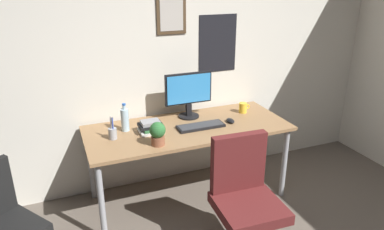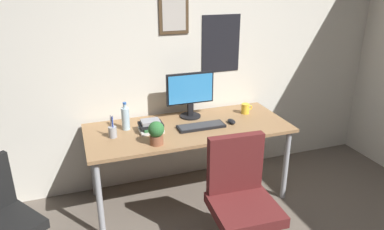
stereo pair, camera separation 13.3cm
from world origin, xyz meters
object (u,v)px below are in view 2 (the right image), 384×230
Objects in this scene: potted_plant at (156,132)px; book_stack_left at (151,126)px; pen_cup at (113,131)px; computer_mouse at (231,121)px; water_bottle at (126,118)px; office_chair at (240,195)px; keyboard at (201,126)px; monitor at (190,93)px; coffee_mug_near at (245,109)px.

book_stack_left is (0.02, 0.26, -0.06)m from potted_plant.
potted_plant is at bearing -38.07° from pen_cup.
computer_mouse is 0.96m from water_bottle.
keyboard is (-0.01, 0.80, 0.22)m from office_chair.
monitor is 0.36m from keyboard.
office_chair is 1.15m from coffee_mug_near.
water_bottle reaches higher than office_chair.
computer_mouse reaches higher than keyboard.
monitor is at bearing 137.63° from computer_mouse.
potted_plant reaches higher than keyboard.
office_chair is 4.75× the size of pen_cup.
pen_cup is at bearing 141.93° from potted_plant.
book_stack_left is (0.33, 0.01, -0.01)m from pen_cup.
computer_mouse is 0.75m from book_stack_left.
water_bottle is at bearing 149.79° from book_stack_left.
water_bottle is 0.42m from potted_plant.
computer_mouse is at bearing 14.57° from potted_plant.
monitor is 1.82× the size of water_bottle.
water_bottle reaches higher than keyboard.
computer_mouse is at bearing -10.85° from water_bottle.
computer_mouse is 0.94× the size of coffee_mug_near.
keyboard is at bearing -179.55° from computer_mouse.
pen_cup is 0.33m from book_stack_left.
pen_cup is 0.98× the size of book_stack_left.
office_chair is at bearing -52.08° from potted_plant.
coffee_mug_near is at bearing -9.87° from monitor.
pen_cup is (-0.32, 0.25, -0.05)m from potted_plant.
keyboard is 0.67m from water_bottle.
pen_cup reaches higher than book_stack_left.
monitor is 2.30× the size of pen_cup.
keyboard is 1.70× the size of water_bottle.
computer_mouse is 0.30m from coffee_mug_near.
keyboard is 2.21× the size of potted_plant.
office_chair reaches higher than keyboard.
pen_cup is at bearing -136.00° from water_bottle.
water_bottle is at bearing -171.12° from monitor.
office_chair is 1.01m from book_stack_left.
coffee_mug_near is (0.54, 0.19, 0.04)m from keyboard.
computer_mouse is (0.30, 0.00, 0.01)m from keyboard.
monitor is 2.36× the size of potted_plant.
water_bottle is 0.24m from book_stack_left.
coffee_mug_near is at bearing 0.23° from water_bottle.
office_chair reaches higher than book_stack_left.
computer_mouse is at bearing 69.93° from office_chair.
water_bottle is at bearing 164.09° from keyboard.
water_bottle reaches higher than potted_plant.
computer_mouse is (0.31, -0.28, -0.22)m from monitor.
coffee_mug_near is (0.24, 0.19, 0.03)m from computer_mouse.
potted_plant is (-0.76, -0.20, 0.09)m from computer_mouse.
coffee_mug_near is (1.18, 0.00, -0.06)m from water_bottle.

